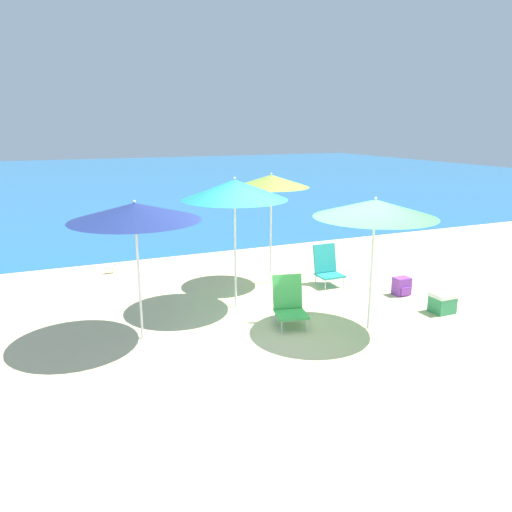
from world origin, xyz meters
The scene contains 11 objects.
ground_plane centered at (0.00, 0.00, 0.00)m, with size 60.00×60.00×0.00m, color beige.
sea_water centered at (0.00, 25.38, 0.00)m, with size 60.00×40.00×0.01m.
beach_umbrella_navy centered at (-2.47, 0.73, 1.95)m, with size 1.90×1.90×2.12m.
beach_umbrella_teal centered at (-0.66, 1.46, 2.10)m, with size 1.83×1.83×2.31m.
beach_umbrella_lime centered at (0.51, 2.47, 2.09)m, with size 1.51×1.51×2.26m.
beach_umbrella_green centered at (0.93, -0.32, 1.94)m, with size 1.88×1.88×2.11m.
beach_chair_teal centered at (1.51, 1.91, 0.39)m, with size 0.50×0.52×0.82m.
beach_chair_green centered at (-0.16, 0.34, 0.37)m, with size 0.60×0.68×0.80m.
backpack_purple centered at (2.49, 0.77, 0.17)m, with size 0.30×0.26×0.34m.
cooler_box centered at (2.52, -0.26, 0.18)m, with size 0.37×0.34×0.35m.
seagull centered at (-2.41, 4.48, 0.14)m, with size 0.27×0.11×0.23m.
Camera 1 is at (-3.71, -6.44, 3.15)m, focal length 35.00 mm.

